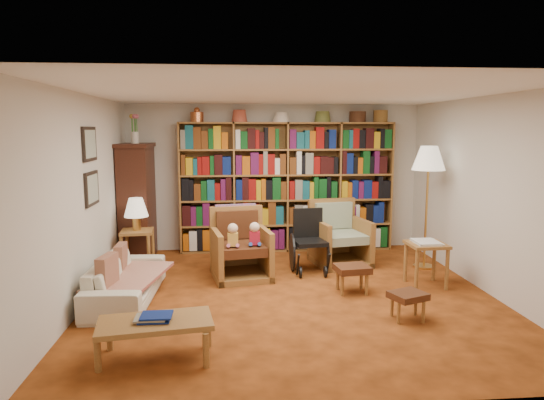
{
  "coord_description": "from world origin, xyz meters",
  "views": [
    {
      "loc": [
        -0.76,
        -5.83,
        2.07
      ],
      "look_at": [
        -0.21,
        0.6,
        1.13
      ],
      "focal_mm": 32.0,
      "sensor_mm": 36.0,
      "label": 1
    }
  ],
  "objects": [
    {
      "name": "footstool_b",
      "position": [
        1.16,
        -0.89,
        0.25
      ],
      "size": [
        0.45,
        0.42,
        0.31
      ],
      "color": "#4B2114",
      "rests_on": "floor"
    },
    {
      "name": "sofa",
      "position": [
        -2.05,
        0.02,
        0.25
      ],
      "size": [
        1.73,
        0.73,
        0.5
      ],
      "primitive_type": "imported",
      "rotation": [
        0.0,
        0.0,
        1.54
      ],
      "color": "beige",
      "rests_on": "floor"
    },
    {
      "name": "wall_back",
      "position": [
        0.0,
        2.5,
        1.25
      ],
      "size": [
        5.0,
        0.0,
        5.0
      ],
      "primitive_type": "plane",
      "rotation": [
        1.57,
        0.0,
        0.0
      ],
      "color": "silver",
      "rests_on": "floor"
    },
    {
      "name": "table_lamp",
      "position": [
        -2.15,
        1.33,
        0.93
      ],
      "size": [
        0.35,
        0.35,
        0.48
      ],
      "color": "#BF8D3D",
      "rests_on": "side_table_lamp"
    },
    {
      "name": "floor_lamp",
      "position": [
        2.15,
        1.07,
        1.58
      ],
      "size": [
        0.49,
        0.49,
        1.84
      ],
      "color": "#BF8D3D",
      "rests_on": "floor"
    },
    {
      "name": "side_table_lamp",
      "position": [
        -2.15,
        1.33,
        0.46
      ],
      "size": [
        0.49,
        0.49,
        0.6
      ],
      "color": "olive",
      "rests_on": "floor"
    },
    {
      "name": "side_table_papers",
      "position": [
        1.82,
        0.23,
        0.48
      ],
      "size": [
        0.49,
        0.49,
        0.61
      ],
      "color": "olive",
      "rests_on": "floor"
    },
    {
      "name": "armchair_sage",
      "position": [
        0.92,
        1.47,
        0.37
      ],
      "size": [
        0.94,
        0.96,
        0.98
      ],
      "color": "olive",
      "rests_on": "floor"
    },
    {
      "name": "footstool_a",
      "position": [
        0.77,
        0.05,
        0.29
      ],
      "size": [
        0.46,
        0.41,
        0.36
      ],
      "color": "#4B2114",
      "rests_on": "floor"
    },
    {
      "name": "wall_front",
      "position": [
        0.0,
        -2.5,
        1.25
      ],
      "size": [
        5.0,
        0.0,
        5.0
      ],
      "primitive_type": "plane",
      "rotation": [
        -1.57,
        0.0,
        0.0
      ],
      "color": "silver",
      "rests_on": "floor"
    },
    {
      "name": "curio_cabinet",
      "position": [
        -2.25,
        2.0,
        0.95
      ],
      "size": [
        0.5,
        0.95,
        2.4
      ],
      "color": "#3D1610",
      "rests_on": "floor"
    },
    {
      "name": "coffee_table",
      "position": [
        -1.46,
        -1.58,
        0.32
      ],
      "size": [
        1.08,
        0.66,
        0.42
      ],
      "color": "olive",
      "rests_on": "floor"
    },
    {
      "name": "wall_left",
      "position": [
        -2.5,
        0.0,
        1.25
      ],
      "size": [
        0.0,
        5.0,
        5.0
      ],
      "primitive_type": "plane",
      "rotation": [
        1.57,
        0.0,
        1.57
      ],
      "color": "silver",
      "rests_on": "floor"
    },
    {
      "name": "ceiling",
      "position": [
        0.0,
        0.0,
        2.5
      ],
      "size": [
        5.0,
        5.0,
        0.0
      ],
      "primitive_type": "plane",
      "rotation": [
        3.14,
        0.0,
        0.0
      ],
      "color": "white",
      "rests_on": "wall_back"
    },
    {
      "name": "cushion_left",
      "position": [
        -2.18,
        0.37,
        0.45
      ],
      "size": [
        0.11,
        0.34,
        0.34
      ],
      "primitive_type": "cube",
      "rotation": [
        0.0,
        0.0,
        0.01
      ],
      "color": "maroon",
      "rests_on": "sofa"
    },
    {
      "name": "cushion_right",
      "position": [
        -2.18,
        -0.33,
        0.45
      ],
      "size": [
        0.19,
        0.39,
        0.38
      ],
      "primitive_type": "cube",
      "rotation": [
        0.0,
        0.0,
        -0.18
      ],
      "color": "maroon",
      "rests_on": "sofa"
    },
    {
      "name": "wheelchair",
      "position": [
        0.38,
        1.08,
        0.42
      ],
      "size": [
        0.52,
        0.73,
        0.92
      ],
      "color": "black",
      "rests_on": "floor"
    },
    {
      "name": "armchair_leather",
      "position": [
        -0.62,
        0.91,
        0.4
      ],
      "size": [
        0.91,
        0.95,
        0.99
      ],
      "color": "olive",
      "rests_on": "floor"
    },
    {
      "name": "sofa_throw",
      "position": [
        -2.0,
        0.02,
        0.3
      ],
      "size": [
        0.93,
        1.41,
        0.04
      ],
      "primitive_type": "cube",
      "rotation": [
        0.0,
        0.0,
        -0.19
      ],
      "color": "beige",
      "rests_on": "sofa"
    },
    {
      "name": "wall_right",
      "position": [
        2.5,
        0.0,
        1.25
      ],
      "size": [
        0.0,
        5.0,
        5.0
      ],
      "primitive_type": "plane",
      "rotation": [
        1.57,
        0.0,
        -1.57
      ],
      "color": "silver",
      "rests_on": "floor"
    },
    {
      "name": "bookshelf",
      "position": [
        0.2,
        2.33,
        1.17
      ],
      "size": [
        3.6,
        0.3,
        2.42
      ],
      "color": "olive",
      "rests_on": "floor"
    },
    {
      "name": "framed_pictures",
      "position": [
        -2.48,
        0.3,
        1.62
      ],
      "size": [
        0.03,
        0.52,
        0.97
      ],
      "color": "black",
      "rests_on": "wall_left"
    },
    {
      "name": "floor",
      "position": [
        0.0,
        0.0,
        0.0
      ],
      "size": [
        5.0,
        5.0,
        0.0
      ],
      "primitive_type": "plane",
      "color": "#9E4A18",
      "rests_on": "ground"
    }
  ]
}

